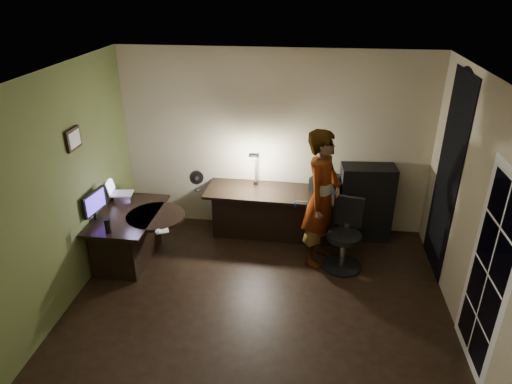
# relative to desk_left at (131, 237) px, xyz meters

# --- Properties ---
(floor) EXTENTS (4.50, 4.00, 0.01)m
(floor) POSITION_rel_desk_left_xyz_m (1.83, -0.77, -0.36)
(floor) COLOR black
(floor) RESTS_ON ground
(ceiling) EXTENTS (4.50, 4.00, 0.01)m
(ceiling) POSITION_rel_desk_left_xyz_m (1.83, -0.77, 2.35)
(ceiling) COLOR silver
(ceiling) RESTS_ON floor
(wall_back) EXTENTS (4.50, 0.01, 2.70)m
(wall_back) POSITION_rel_desk_left_xyz_m (1.83, 1.23, 0.99)
(wall_back) COLOR tan
(wall_back) RESTS_ON floor
(wall_front) EXTENTS (4.50, 0.01, 2.70)m
(wall_front) POSITION_rel_desk_left_xyz_m (1.83, -2.78, 0.99)
(wall_front) COLOR tan
(wall_front) RESTS_ON floor
(wall_left) EXTENTS (0.01, 4.00, 2.70)m
(wall_left) POSITION_rel_desk_left_xyz_m (-0.42, -0.77, 0.99)
(wall_left) COLOR tan
(wall_left) RESTS_ON floor
(wall_right) EXTENTS (0.01, 4.00, 2.70)m
(wall_right) POSITION_rel_desk_left_xyz_m (4.08, -0.77, 0.99)
(wall_right) COLOR tan
(wall_right) RESTS_ON floor
(green_wall_overlay) EXTENTS (0.00, 4.00, 2.70)m
(green_wall_overlay) POSITION_rel_desk_left_xyz_m (-0.41, -0.77, 0.99)
(green_wall_overlay) COLOR #505E2C
(green_wall_overlay) RESTS_ON floor
(arched_doorway) EXTENTS (0.01, 0.90, 2.60)m
(arched_doorway) POSITION_rel_desk_left_xyz_m (4.07, 0.38, 0.94)
(arched_doorway) COLOR black
(arched_doorway) RESTS_ON floor
(french_door) EXTENTS (0.02, 0.92, 2.10)m
(french_door) POSITION_rel_desk_left_xyz_m (4.07, -1.32, 0.69)
(french_door) COLOR white
(french_door) RESTS_ON floor
(framed_picture) EXTENTS (0.04, 0.30, 0.25)m
(framed_picture) POSITION_rel_desk_left_xyz_m (-0.39, -0.32, 1.49)
(framed_picture) COLOR black
(framed_picture) RESTS_ON wall_left
(desk_left) EXTENTS (0.78, 1.26, 0.72)m
(desk_left) POSITION_rel_desk_left_xyz_m (0.00, 0.00, 0.00)
(desk_left) COLOR black
(desk_left) RESTS_ON floor
(desk_right) EXTENTS (2.02, 0.77, 0.75)m
(desk_right) POSITION_rel_desk_left_xyz_m (1.88, 0.86, 0.01)
(desk_right) COLOR black
(desk_right) RESTS_ON floor
(cabinet) EXTENTS (0.78, 0.43, 1.14)m
(cabinet) POSITION_rel_desk_left_xyz_m (3.20, 1.01, 0.21)
(cabinet) COLOR black
(cabinet) RESTS_ON floor
(laptop_stand) EXTENTS (0.27, 0.25, 0.09)m
(laptop_stand) POSITION_rel_desk_left_xyz_m (-0.24, 0.42, 0.39)
(laptop_stand) COLOR silver
(laptop_stand) RESTS_ON desk_left
(laptop) EXTENTS (0.37, 0.35, 0.22)m
(laptop) POSITION_rel_desk_left_xyz_m (-0.24, 0.42, 0.54)
(laptop) COLOR silver
(laptop) RESTS_ON laptop_stand
(monitor) EXTENTS (0.15, 0.45, 0.29)m
(monitor) POSITION_rel_desk_left_xyz_m (-0.35, -0.20, 0.49)
(monitor) COLOR black
(monitor) RESTS_ON desk_left
(mouse) EXTENTS (0.10, 0.12, 0.04)m
(mouse) POSITION_rel_desk_left_xyz_m (0.54, -0.40, 0.36)
(mouse) COLOR silver
(mouse) RESTS_ON desk_left
(phone) EXTENTS (0.07, 0.14, 0.01)m
(phone) POSITION_rel_desk_left_xyz_m (-0.11, -0.03, 0.35)
(phone) COLOR black
(phone) RESTS_ON desk_left
(pen) EXTENTS (0.04, 0.13, 0.01)m
(pen) POSITION_rel_desk_left_xyz_m (-0.13, 0.01, 0.35)
(pen) COLOR black
(pen) RESTS_ON desk_left
(speaker) EXTENTS (0.08, 0.08, 0.19)m
(speaker) POSITION_rel_desk_left_xyz_m (-0.05, -0.49, 0.44)
(speaker) COLOR black
(speaker) RESTS_ON desk_left
(notepad) EXTENTS (0.23, 0.26, 0.01)m
(notepad) POSITION_rel_desk_left_xyz_m (0.57, -0.32, 0.35)
(notepad) COLOR silver
(notepad) RESTS_ON desk_left
(desk_fan) EXTENTS (0.22, 0.18, 0.31)m
(desk_fan) POSITION_rel_desk_left_xyz_m (0.76, 0.76, 0.54)
(desk_fan) COLOR black
(desk_fan) RESTS_ON desk_right
(headphones) EXTENTS (0.19, 0.08, 0.09)m
(headphones) POSITION_rel_desk_left_xyz_m (2.27, 0.42, 0.43)
(headphones) COLOR navy
(headphones) RESTS_ON desk_right
(printer) EXTENTS (0.57, 0.52, 0.21)m
(printer) POSITION_rel_desk_left_xyz_m (2.65, 1.03, 0.49)
(printer) COLOR black
(printer) RESTS_ON desk_right
(desk_lamp) EXTENTS (0.15, 0.27, 0.59)m
(desk_lamp) POSITION_rel_desk_left_xyz_m (1.58, 1.06, 0.68)
(desk_lamp) COLOR black
(desk_lamp) RESTS_ON desk_right
(office_chair) EXTENTS (0.63, 0.63, 0.95)m
(office_chair) POSITION_rel_desk_left_xyz_m (2.86, 0.17, 0.12)
(office_chair) COLOR black
(office_chair) RESTS_ON floor
(person) EXTENTS (0.66, 0.79, 1.88)m
(person) POSITION_rel_desk_left_xyz_m (2.54, 0.31, 0.58)
(person) COLOR #D8A88C
(person) RESTS_ON floor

